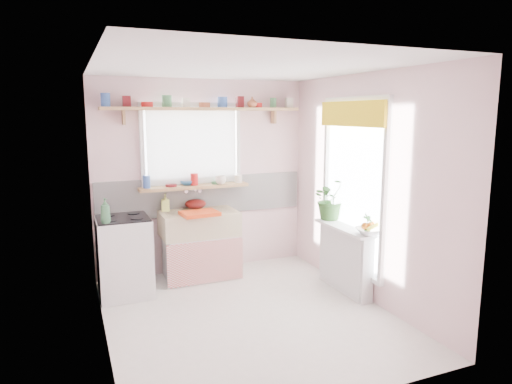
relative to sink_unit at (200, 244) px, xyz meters
name	(u,v)px	position (x,y,z in m)	size (l,w,h in m)	color
room	(272,171)	(0.81, -0.43, 0.94)	(3.20, 3.20, 3.20)	white
sink_unit	(200,244)	(0.00, 0.00, 0.00)	(0.95, 0.65, 1.11)	white
cooker	(124,256)	(-0.95, -0.24, 0.03)	(0.58, 0.58, 0.93)	white
radiator_ledge	(345,258)	(1.45, -1.09, -0.03)	(0.22, 0.95, 0.78)	white
windowsill	(195,187)	(0.00, 0.19, 0.71)	(1.40, 0.22, 0.04)	tan
pine_shelf	(205,109)	(0.15, 0.18, 1.69)	(2.52, 0.24, 0.04)	tan
shelf_crockery	(204,103)	(0.15, 0.18, 1.76)	(2.47, 0.11, 0.12)	#3359A5
sill_crockery	(194,181)	(0.00, 0.19, 0.78)	(1.35, 0.11, 0.12)	#3359A5
dish_tray	(200,213)	(-0.04, -0.19, 0.44)	(0.44, 0.33, 0.04)	#F24415
colander	(195,204)	(0.01, 0.21, 0.48)	(0.27, 0.27, 0.12)	maroon
jade_plant	(331,199)	(1.48, -0.70, 0.60)	(0.46, 0.40, 0.51)	#2E5B24
fruit_bowl	(370,231)	(1.48, -1.49, 0.38)	(0.29, 0.29, 0.07)	white
herb_pot	(367,224)	(1.45, -1.49, 0.46)	(0.12, 0.08, 0.23)	#295C25
soap_bottle_sink	(165,203)	(-0.38, 0.21, 0.53)	(0.10, 0.10, 0.21)	#E7F36C
sill_cup	(221,180)	(0.33, 0.13, 0.78)	(0.14, 0.14, 0.11)	white
sill_bowl	(187,183)	(-0.08, 0.25, 0.76)	(0.19, 0.19, 0.06)	teal
shelf_vase	(252,102)	(0.77, 0.12, 1.78)	(0.13, 0.13, 0.14)	#99512F
cooker_bottle	(105,211)	(-1.14, -0.46, 0.62)	(0.10, 0.10, 0.27)	#397248
fruit	(370,226)	(1.49, -1.49, 0.44)	(0.20, 0.14, 0.10)	orange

